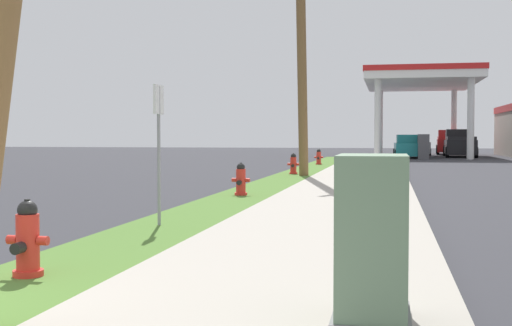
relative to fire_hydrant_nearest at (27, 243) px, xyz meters
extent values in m
cylinder|color=red|center=(0.00, 0.01, -0.30)|extent=(0.29, 0.29, 0.06)
cylinder|color=red|center=(0.00, 0.01, -0.03)|extent=(0.22, 0.22, 0.60)
sphere|color=black|center=(0.00, 0.01, 0.31)|extent=(0.19, 0.19, 0.19)
cylinder|color=black|center=(0.00, 0.01, 0.39)|extent=(0.06, 0.06, 0.05)
cylinder|color=red|center=(-0.16, 0.01, 0.02)|extent=(0.10, 0.09, 0.09)
cylinder|color=red|center=(0.16, 0.01, 0.02)|extent=(0.10, 0.09, 0.09)
cylinder|color=black|center=(0.00, -0.16, -0.03)|extent=(0.11, 0.12, 0.11)
cylinder|color=red|center=(0.08, 8.98, -0.30)|extent=(0.29, 0.29, 0.06)
cylinder|color=red|center=(0.08, 8.98, -0.03)|extent=(0.22, 0.22, 0.60)
sphere|color=black|center=(0.08, 8.98, 0.31)|extent=(0.19, 0.19, 0.19)
cylinder|color=black|center=(0.08, 8.98, 0.39)|extent=(0.06, 0.06, 0.05)
cylinder|color=red|center=(-0.08, 8.98, 0.02)|extent=(0.10, 0.09, 0.09)
cylinder|color=red|center=(0.24, 8.98, 0.02)|extent=(0.10, 0.09, 0.09)
cylinder|color=black|center=(0.08, 8.81, -0.03)|extent=(0.11, 0.12, 0.11)
cylinder|color=red|center=(0.04, 17.72, -0.30)|extent=(0.29, 0.29, 0.06)
cylinder|color=red|center=(0.04, 17.72, -0.03)|extent=(0.22, 0.22, 0.60)
sphere|color=black|center=(0.04, 17.72, 0.31)|extent=(0.19, 0.19, 0.19)
cylinder|color=black|center=(0.04, 17.72, 0.39)|extent=(0.06, 0.06, 0.05)
cylinder|color=red|center=(-0.12, 17.72, 0.02)|extent=(0.10, 0.09, 0.09)
cylinder|color=red|center=(0.20, 17.72, 0.02)|extent=(0.10, 0.09, 0.09)
cylinder|color=black|center=(0.04, 17.55, -0.03)|extent=(0.11, 0.12, 0.11)
cylinder|color=red|center=(0.10, 25.92, -0.30)|extent=(0.29, 0.29, 0.06)
cylinder|color=red|center=(0.10, 25.92, -0.03)|extent=(0.22, 0.22, 0.60)
sphere|color=black|center=(0.10, 25.92, 0.31)|extent=(0.19, 0.19, 0.19)
cylinder|color=black|center=(0.10, 25.92, 0.39)|extent=(0.06, 0.06, 0.05)
cylinder|color=red|center=(-0.06, 25.92, 0.02)|extent=(0.10, 0.09, 0.09)
cylinder|color=red|center=(0.26, 25.92, 0.02)|extent=(0.10, 0.09, 0.09)
cylinder|color=black|center=(0.10, 25.75, -0.03)|extent=(0.11, 0.12, 0.11)
cylinder|color=brown|center=(0.47, 16.61, 4.39)|extent=(0.58, 0.75, 9.43)
cube|color=slate|center=(3.29, -0.98, -0.29)|extent=(0.55, 0.78, 0.08)
cube|color=slate|center=(3.29, -0.98, 0.28)|extent=(0.49, 0.72, 1.22)
cylinder|color=gray|center=(-0.01, 3.74, 0.72)|extent=(0.05, 0.05, 2.10)
cube|color=white|center=(-0.01, 3.74, 1.57)|extent=(0.04, 0.36, 0.44)
cylinder|color=silver|center=(2.66, 38.11, 2.13)|extent=(0.44, 0.44, 5.16)
cylinder|color=silver|center=(8.46, 38.11, 2.13)|extent=(0.44, 0.44, 5.16)
cylinder|color=silver|center=(2.66, 49.30, 2.13)|extent=(0.44, 0.44, 5.16)
cylinder|color=silver|center=(8.46, 49.30, 2.13)|extent=(0.44, 0.44, 5.16)
cube|color=white|center=(5.56, 43.71, 4.96)|extent=(7.60, 12.99, 0.50)
cube|color=red|center=(5.56, 43.71, 5.39)|extent=(7.70, 13.09, 0.36)
cube|color=#47474C|center=(5.56, 38.11, 0.35)|extent=(0.70, 1.10, 1.60)
cube|color=#47474C|center=(5.56, 49.30, 0.35)|extent=(0.70, 1.10, 1.60)
cube|color=#BCBCC1|center=(5.44, 47.21, 0.14)|extent=(2.02, 4.58, 0.85)
cube|color=#BCBCC1|center=(5.45, 46.98, 0.85)|extent=(1.69, 2.09, 0.56)
cylinder|color=black|center=(4.50, 48.87, -0.15)|extent=(0.25, 0.61, 0.60)
cylinder|color=black|center=(6.22, 48.94, -0.15)|extent=(0.25, 0.61, 0.60)
cylinder|color=black|center=(4.65, 45.47, -0.15)|extent=(0.25, 0.61, 0.60)
cylinder|color=black|center=(6.37, 45.55, -0.15)|extent=(0.25, 0.61, 0.60)
cube|color=#197075|center=(4.70, 40.21, 0.14)|extent=(1.92, 4.54, 0.85)
cube|color=#197075|center=(4.70, 39.98, 0.85)|extent=(1.65, 2.06, 0.56)
cylinder|color=black|center=(3.80, 41.89, -0.15)|extent=(0.23, 0.60, 0.60)
cylinder|color=black|center=(5.52, 41.93, -0.15)|extent=(0.23, 0.60, 0.60)
cylinder|color=black|center=(3.87, 38.49, -0.15)|extent=(0.23, 0.60, 0.60)
cylinder|color=black|center=(5.59, 38.53, -0.15)|extent=(0.23, 0.60, 0.60)
cube|color=black|center=(8.34, 43.36, 0.26)|extent=(2.22, 5.48, 1.00)
cube|color=black|center=(8.38, 44.33, 1.14)|extent=(1.92, 2.13, 0.76)
cube|color=black|center=(8.29, 42.17, 0.88)|extent=(2.00, 2.99, 0.24)
cylinder|color=black|center=(7.48, 45.54, -0.07)|extent=(0.25, 0.77, 0.76)
cylinder|color=black|center=(9.38, 45.47, -0.07)|extent=(0.25, 0.77, 0.76)
cylinder|color=black|center=(7.31, 41.25, -0.07)|extent=(0.25, 0.77, 0.76)
cylinder|color=black|center=(9.20, 41.17, -0.07)|extent=(0.25, 0.77, 0.76)
cube|color=red|center=(8.25, 50.32, 0.26)|extent=(2.31, 5.51, 1.00)
cube|color=red|center=(8.19, 49.35, 1.14)|extent=(1.96, 2.16, 0.76)
cube|color=red|center=(8.32, 51.50, 0.88)|extent=(2.05, 3.02, 0.24)
cylinder|color=black|center=(9.07, 48.12, -0.07)|extent=(0.26, 0.77, 0.76)
cylinder|color=black|center=(7.18, 48.23, -0.07)|extent=(0.26, 0.77, 0.76)
cylinder|color=black|center=(9.32, 52.41, -0.07)|extent=(0.26, 0.77, 0.76)
cylinder|color=black|center=(7.43, 52.52, -0.07)|extent=(0.26, 0.77, 0.76)
camera|label=1|loc=(3.41, -5.77, 1.02)|focal=46.52mm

